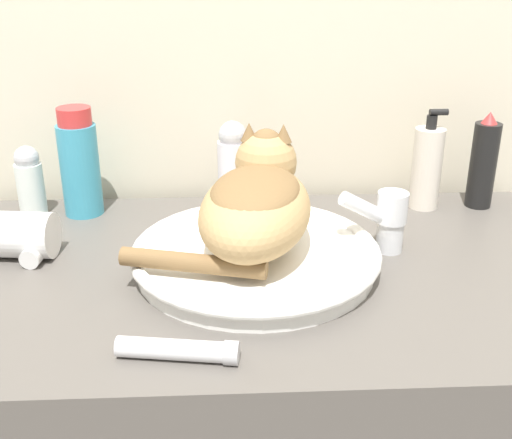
% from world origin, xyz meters
% --- Properties ---
extents(sink_basin, '(0.39, 0.39, 0.04)m').
position_xyz_m(sink_basin, '(-0.01, 0.31, 0.84)').
color(sink_basin, white).
rests_on(sink_basin, vanity_counter).
extents(cat, '(0.31, 0.32, 0.16)m').
position_xyz_m(cat, '(-0.01, 0.32, 0.93)').
color(cat, tan).
rests_on(cat, sink_basin).
extents(faucet, '(0.12, 0.06, 0.11)m').
position_xyz_m(faucet, '(0.21, 0.36, 0.88)').
color(faucet, silver).
rests_on(faucet, vanity_counter).
extents(deodorant_stick, '(0.05, 0.05, 0.13)m').
position_xyz_m(deodorant_stick, '(-0.42, 0.55, 0.89)').
color(deodorant_stick, silver).
rests_on(deodorant_stick, vanity_counter).
extents(hairspray_can_black, '(0.05, 0.05, 0.19)m').
position_xyz_m(hairspray_can_black, '(0.44, 0.55, 0.91)').
color(hairspray_can_black, black).
rests_on(hairspray_can_black, vanity_counter).
extents(soap_pump_bottle, '(0.06, 0.06, 0.19)m').
position_xyz_m(soap_pump_bottle, '(0.33, 0.55, 0.90)').
color(soap_pump_bottle, silver).
rests_on(soap_pump_bottle, vanity_counter).
extents(lotion_bottle_white, '(0.06, 0.06, 0.17)m').
position_xyz_m(lotion_bottle_white, '(-0.04, 0.55, 0.91)').
color(lotion_bottle_white, silver).
rests_on(lotion_bottle_white, vanity_counter).
extents(mouthwash_bottle, '(0.07, 0.07, 0.20)m').
position_xyz_m(mouthwash_bottle, '(-0.32, 0.55, 0.92)').
color(mouthwash_bottle, teal).
rests_on(mouthwash_bottle, vanity_counter).
extents(cream_tube, '(0.15, 0.05, 0.03)m').
position_xyz_m(cream_tube, '(-0.12, 0.07, 0.83)').
color(cream_tube, silver).
rests_on(cream_tube, vanity_counter).
extents(hair_dryer, '(0.20, 0.10, 0.08)m').
position_xyz_m(hair_dryer, '(-0.42, 0.37, 0.86)').
color(hair_dryer, silver).
rests_on(hair_dryer, vanity_counter).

